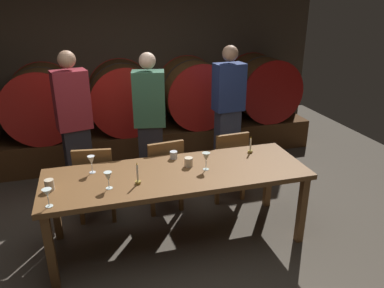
{
  "coord_description": "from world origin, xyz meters",
  "views": [
    {
      "loc": [
        -0.48,
        -2.98,
        2.34
      ],
      "look_at": [
        0.42,
        0.17,
        1.02
      ],
      "focal_mm": 34.59,
      "sensor_mm": 36.0,
      "label": 1
    }
  ],
  "objects_px": {
    "candle_left": "(138,178)",
    "wine_glass_center_left": "(91,161)",
    "wine_barrel_center": "(123,97)",
    "wine_glass_far_left": "(47,193)",
    "wine_barrel_far_right": "(261,87)",
    "wine_glass_far_right": "(206,157)",
    "wine_barrel_right": "(194,92)",
    "cup_left": "(49,185)",
    "chair_left": "(96,179)",
    "guest_center": "(150,122)",
    "wine_glass_center_right": "(108,177)",
    "cup_right": "(189,162)",
    "guest_left": "(75,127)",
    "dining_table": "(177,179)",
    "guest_right": "(228,113)",
    "wine_barrel_left": "(42,103)",
    "candle_right": "(250,148)",
    "cup_center": "(174,155)",
    "chair_center": "(164,171)",
    "chair_right": "(228,162)"
  },
  "relations": [
    {
      "from": "dining_table",
      "to": "guest_left",
      "type": "bearing_deg",
      "value": 127.89
    },
    {
      "from": "chair_left",
      "to": "chair_right",
      "type": "height_order",
      "value": "same"
    },
    {
      "from": "wine_barrel_center",
      "to": "cup_right",
      "type": "bearing_deg",
      "value": -80.01
    },
    {
      "from": "dining_table",
      "to": "cup_left",
      "type": "height_order",
      "value": "cup_left"
    },
    {
      "from": "dining_table",
      "to": "cup_left",
      "type": "distance_m",
      "value": 1.15
    },
    {
      "from": "wine_barrel_center",
      "to": "wine_glass_far_left",
      "type": "relative_size",
      "value": 6.45
    },
    {
      "from": "chair_left",
      "to": "candle_left",
      "type": "bearing_deg",
      "value": 124.2
    },
    {
      "from": "chair_right",
      "to": "cup_right",
      "type": "distance_m",
      "value": 0.91
    },
    {
      "from": "wine_barrel_center",
      "to": "guest_right",
      "type": "xyz_separation_m",
      "value": [
        1.24,
        -1.06,
        -0.03
      ]
    },
    {
      "from": "wine_barrel_left",
      "to": "candle_left",
      "type": "bearing_deg",
      "value": -68.13
    },
    {
      "from": "guest_right",
      "to": "cup_right",
      "type": "xyz_separation_m",
      "value": [
        -0.86,
        -1.15,
        -0.1
      ]
    },
    {
      "from": "chair_center",
      "to": "candle_right",
      "type": "height_order",
      "value": "candle_right"
    },
    {
      "from": "guest_center",
      "to": "candle_left",
      "type": "bearing_deg",
      "value": 86.36
    },
    {
      "from": "wine_barrel_left",
      "to": "chair_right",
      "type": "height_order",
      "value": "wine_barrel_left"
    },
    {
      "from": "wine_glass_far_right",
      "to": "wine_barrel_right",
      "type": "bearing_deg",
      "value": 76.65
    },
    {
      "from": "chair_right",
      "to": "wine_barrel_far_right",
      "type": "bearing_deg",
      "value": -129.98
    },
    {
      "from": "wine_glass_center_right",
      "to": "cup_right",
      "type": "relative_size",
      "value": 1.75
    },
    {
      "from": "cup_center",
      "to": "wine_glass_far_left",
      "type": "bearing_deg",
      "value": -151.35
    },
    {
      "from": "dining_table",
      "to": "chair_left",
      "type": "height_order",
      "value": "chair_left"
    },
    {
      "from": "wine_barrel_far_right",
      "to": "candle_left",
      "type": "bearing_deg",
      "value": -134.3
    },
    {
      "from": "cup_right",
      "to": "dining_table",
      "type": "bearing_deg",
      "value": -145.39
    },
    {
      "from": "cup_right",
      "to": "wine_barrel_left",
      "type": "bearing_deg",
      "value": 124.42
    },
    {
      "from": "guest_left",
      "to": "wine_barrel_right",
      "type": "bearing_deg",
      "value": -161.06
    },
    {
      "from": "wine_barrel_far_right",
      "to": "wine_glass_center_left",
      "type": "relative_size",
      "value": 5.91
    },
    {
      "from": "candle_right",
      "to": "wine_glass_center_right",
      "type": "bearing_deg",
      "value": -165.56
    },
    {
      "from": "guest_right",
      "to": "chair_center",
      "type": "bearing_deg",
      "value": 27.56
    },
    {
      "from": "chair_left",
      "to": "guest_center",
      "type": "relative_size",
      "value": 0.51
    },
    {
      "from": "guest_left",
      "to": "wine_glass_center_right",
      "type": "relative_size",
      "value": 11.39
    },
    {
      "from": "wine_barrel_far_right",
      "to": "dining_table",
      "type": "xyz_separation_m",
      "value": [
        -1.99,
        -2.31,
        -0.25
      ]
    },
    {
      "from": "chair_left",
      "to": "guest_right",
      "type": "xyz_separation_m",
      "value": [
        1.75,
        0.62,
        0.42
      ]
    },
    {
      "from": "chair_left",
      "to": "guest_left",
      "type": "xyz_separation_m",
      "value": [
        -0.17,
        0.57,
        0.43
      ]
    },
    {
      "from": "chair_right",
      "to": "candle_right",
      "type": "relative_size",
      "value": 4.73
    },
    {
      "from": "candle_left",
      "to": "cup_left",
      "type": "bearing_deg",
      "value": 172.82
    },
    {
      "from": "wine_barrel_left",
      "to": "cup_left",
      "type": "distance_m",
      "value": 2.36
    },
    {
      "from": "wine_barrel_left",
      "to": "wine_glass_far_left",
      "type": "relative_size",
      "value": 6.45
    },
    {
      "from": "candle_left",
      "to": "cup_center",
      "type": "xyz_separation_m",
      "value": [
        0.44,
        0.45,
        -0.02
      ]
    },
    {
      "from": "candle_left",
      "to": "wine_glass_center_left",
      "type": "distance_m",
      "value": 0.52
    },
    {
      "from": "dining_table",
      "to": "cup_center",
      "type": "bearing_deg",
      "value": 82.49
    },
    {
      "from": "wine_glass_center_right",
      "to": "wine_glass_far_left",
      "type": "bearing_deg",
      "value": -160.34
    },
    {
      "from": "cup_left",
      "to": "wine_barrel_far_right",
      "type": "bearing_deg",
      "value": 36.83
    },
    {
      "from": "candle_left",
      "to": "wine_glass_center_right",
      "type": "height_order",
      "value": "candle_left"
    },
    {
      "from": "candle_right",
      "to": "cup_center",
      "type": "distance_m",
      "value": 0.83
    },
    {
      "from": "guest_right",
      "to": "candle_right",
      "type": "distance_m",
      "value": 1.02
    },
    {
      "from": "wine_glass_far_right",
      "to": "cup_center",
      "type": "distance_m",
      "value": 0.43
    },
    {
      "from": "wine_barrel_center",
      "to": "guest_center",
      "type": "distance_m",
      "value": 1.13
    },
    {
      "from": "wine_glass_center_right",
      "to": "cup_left",
      "type": "distance_m",
      "value": 0.51
    },
    {
      "from": "wine_barrel_center",
      "to": "candle_right",
      "type": "xyz_separation_m",
      "value": [
        1.11,
        -2.06,
        -0.13
      ]
    },
    {
      "from": "wine_barrel_left",
      "to": "dining_table",
      "type": "bearing_deg",
      "value": -59.23
    },
    {
      "from": "wine_barrel_center",
      "to": "candle_right",
      "type": "height_order",
      "value": "wine_barrel_center"
    },
    {
      "from": "wine_glass_far_right",
      "to": "candle_right",
      "type": "bearing_deg",
      "value": 24.17
    }
  ]
}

